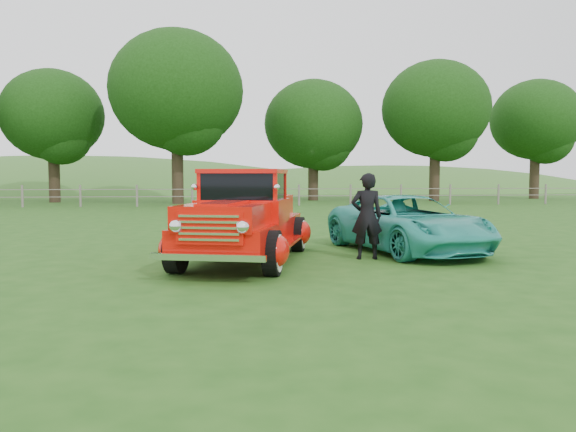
{
  "coord_description": "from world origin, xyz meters",
  "views": [
    {
      "loc": [
        -1.52,
        -9.59,
        1.64
      ],
      "look_at": [
        -0.19,
        1.2,
        0.88
      ],
      "focal_mm": 35.0,
      "sensor_mm": 36.0,
      "label": 1
    }
  ],
  "objects": [
    {
      "name": "tree_near_west",
      "position": [
        -4.0,
        25.0,
        6.8
      ],
      "size": [
        8.0,
        8.0,
        10.42
      ],
      "color": "#2F2117",
      "rests_on": "ground"
    },
    {
      "name": "tree_mid_east",
      "position": [
        13.0,
        27.0,
        6.17
      ],
      "size": [
        7.2,
        7.2,
        9.44
      ],
      "color": "#2F2117",
      "rests_on": "ground"
    },
    {
      "name": "red_pickup",
      "position": [
        -1.04,
        1.23,
        0.8
      ],
      "size": [
        3.19,
        5.27,
        1.78
      ],
      "rotation": [
        0.0,
        0.0,
        -0.28
      ],
      "color": "black",
      "rests_on": "ground"
    },
    {
      "name": "man",
      "position": [
        1.38,
        1.22,
        0.86
      ],
      "size": [
        0.65,
        0.45,
        1.71
      ],
      "primitive_type": "imported",
      "rotation": [
        0.0,
        0.0,
        3.07
      ],
      "color": "black",
      "rests_on": "ground"
    },
    {
      "name": "teal_sedan",
      "position": [
        2.55,
        2.17,
        0.62
      ],
      "size": [
        3.01,
        4.79,
        1.24
      ],
      "primitive_type": "imported",
      "rotation": [
        0.0,
        0.0,
        0.23
      ],
      "color": "teal",
      "rests_on": "ground"
    },
    {
      "name": "ground",
      "position": [
        0.0,
        0.0,
        0.0
      ],
      "size": [
        140.0,
        140.0,
        0.0
      ],
      "primitive_type": "plane",
      "color": "#1F4B14",
      "rests_on": "ground"
    },
    {
      "name": "fence_line",
      "position": [
        0.0,
        22.0,
        0.6
      ],
      "size": [
        48.0,
        0.12,
        1.2
      ],
      "color": "slate",
      "rests_on": "ground"
    },
    {
      "name": "distant_hills",
      "position": [
        -4.08,
        59.46,
        -4.55
      ],
      "size": [
        116.0,
        60.0,
        18.0
      ],
      "color": "#386525",
      "rests_on": "ground"
    },
    {
      "name": "tree_mid_west",
      "position": [
        -12.0,
        28.0,
        5.55
      ],
      "size": [
        6.4,
        6.4,
        8.46
      ],
      "color": "#2F2117",
      "rests_on": "ground"
    },
    {
      "name": "tree_near_east",
      "position": [
        5.0,
        29.0,
        5.25
      ],
      "size": [
        6.8,
        6.8,
        8.33
      ],
      "color": "#2F2117",
      "rests_on": "ground"
    },
    {
      "name": "tree_far_east",
      "position": [
        22.0,
        30.0,
        5.86
      ],
      "size": [
        6.6,
        6.6,
        8.86
      ],
      "color": "#2F2117",
      "rests_on": "ground"
    }
  ]
}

